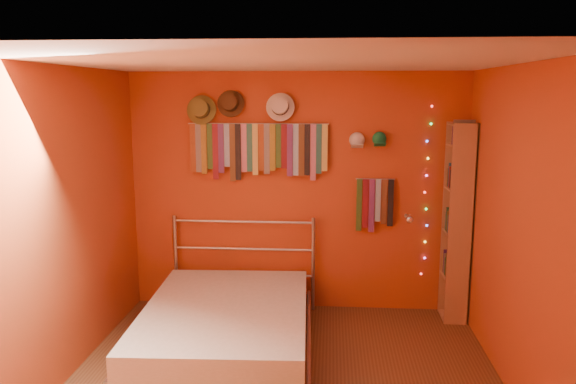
% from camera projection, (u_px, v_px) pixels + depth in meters
% --- Properties ---
extents(back_wall, '(3.50, 0.02, 2.50)m').
position_uv_depth(back_wall, '(297.00, 193.00, 5.89)').
color(back_wall, '#953418').
rests_on(back_wall, ground).
extents(right_wall, '(0.02, 3.50, 2.50)m').
position_uv_depth(right_wall, '(524.00, 239.00, 4.04)').
color(right_wall, '#953418').
rests_on(right_wall, ground).
extents(left_wall, '(0.02, 3.50, 2.50)m').
position_uv_depth(left_wall, '(55.00, 230.00, 4.30)').
color(left_wall, '#953418').
rests_on(left_wall, ground).
extents(ceiling, '(3.50, 3.50, 0.02)m').
position_uv_depth(ceiling, '(282.00, 62.00, 3.95)').
color(ceiling, white).
rests_on(ceiling, back_wall).
extents(tie_rack, '(1.45, 0.03, 0.60)m').
position_uv_depth(tie_rack, '(258.00, 148.00, 5.77)').
color(tie_rack, '#ABABAF').
rests_on(tie_rack, back_wall).
extents(small_tie_rack, '(0.40, 0.03, 0.56)m').
position_uv_depth(small_tie_rack, '(374.00, 202.00, 5.78)').
color(small_tie_rack, '#ABABAF').
rests_on(small_tie_rack, back_wall).
extents(fedora_olive, '(0.30, 0.17, 0.30)m').
position_uv_depth(fedora_olive, '(201.00, 109.00, 5.71)').
color(fedora_olive, brown).
rests_on(fedora_olive, back_wall).
extents(fedora_brown, '(0.28, 0.15, 0.27)m').
position_uv_depth(fedora_brown, '(230.00, 103.00, 5.68)').
color(fedora_brown, '#422B17').
rests_on(fedora_brown, back_wall).
extents(fedora_white, '(0.29, 0.16, 0.29)m').
position_uv_depth(fedora_white, '(280.00, 106.00, 5.65)').
color(fedora_white, silver).
rests_on(fedora_white, back_wall).
extents(cap_white, '(0.17, 0.21, 0.17)m').
position_uv_depth(cap_white, '(357.00, 140.00, 5.69)').
color(cap_white, silver).
rests_on(cap_white, back_wall).
extents(cap_green, '(0.16, 0.20, 0.16)m').
position_uv_depth(cap_green, '(379.00, 139.00, 5.67)').
color(cap_green, '#1A7945').
rests_on(cap_green, back_wall).
extents(fairy_lights, '(0.06, 0.02, 1.77)m').
position_uv_depth(fairy_lights, '(427.00, 192.00, 5.74)').
color(fairy_lights, '#FF3333').
rests_on(fairy_lights, back_wall).
extents(reading_lamp, '(0.08, 0.32, 0.10)m').
position_uv_depth(reading_lamp, '(409.00, 219.00, 5.59)').
color(reading_lamp, '#ABABAF').
rests_on(reading_lamp, back_wall).
extents(bookshelf, '(0.25, 0.34, 2.00)m').
position_uv_depth(bookshelf, '(461.00, 222.00, 5.59)').
color(bookshelf, '#AE774E').
rests_on(bookshelf, ground).
extents(bed, '(1.59, 2.10, 1.00)m').
position_uv_depth(bed, '(226.00, 327.00, 4.98)').
color(bed, '#ABABAF').
rests_on(bed, ground).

